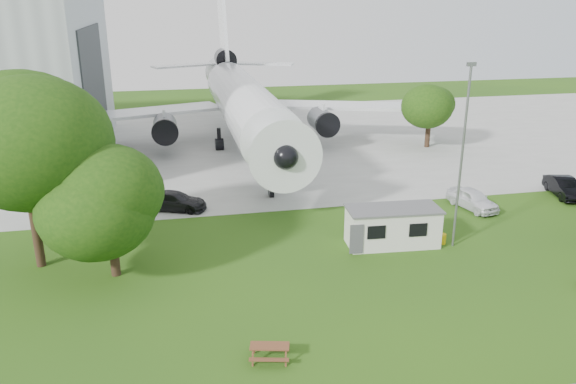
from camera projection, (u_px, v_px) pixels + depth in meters
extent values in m
plane|color=#376515|center=(368.00, 305.00, 30.42)|extent=(160.00, 160.00, 0.00)
cube|color=#B7B7B2|center=(258.00, 141.00, 65.57)|extent=(120.00, 46.00, 0.03)
cube|color=#2D3033|center=(96.00, 95.00, 55.45)|extent=(0.16, 16.00, 12.96)
cylinder|color=white|center=(245.00, 104.00, 59.82)|extent=(5.40, 34.00, 5.40)
cone|color=white|center=(279.00, 148.00, 42.24)|extent=(5.40, 5.50, 5.40)
cone|color=white|center=(225.00, 73.00, 78.98)|extent=(4.86, 9.00, 4.86)
cube|color=white|center=(127.00, 114.00, 60.74)|extent=(21.36, 10.77, 0.36)
cube|color=white|center=(347.00, 106.00, 65.60)|extent=(21.36, 10.77, 0.36)
cube|color=white|center=(223.00, 31.00, 77.13)|extent=(0.46, 9.96, 12.17)
cylinder|color=#515459|center=(165.00, 128.00, 58.39)|extent=(2.50, 4.20, 2.50)
cylinder|color=#515459|center=(323.00, 121.00, 61.69)|extent=(2.50, 4.20, 2.50)
cylinder|color=#515459|center=(225.00, 59.00, 77.41)|extent=(2.60, 4.50, 2.60)
cylinder|color=black|center=(271.00, 183.00, 46.75)|extent=(0.36, 0.36, 2.40)
cylinder|color=black|center=(219.00, 139.00, 61.47)|extent=(0.44, 0.44, 2.40)
cylinder|color=black|center=(269.00, 136.00, 62.56)|extent=(0.44, 0.44, 2.40)
cube|color=silver|center=(392.00, 227.00, 37.58)|extent=(6.15, 2.90, 2.50)
cube|color=#59595B|center=(394.00, 209.00, 37.15)|extent=(6.37, 3.11, 0.12)
cylinder|color=gold|center=(442.00, 239.00, 37.98)|extent=(0.50, 0.50, 0.70)
cylinder|color=slate|center=(461.00, 160.00, 35.79)|extent=(0.16, 0.16, 12.00)
cylinder|color=#382619|center=(36.00, 232.00, 34.23)|extent=(0.56, 0.56, 4.48)
sphere|color=#2F5512|center=(23.00, 145.00, 32.44)|extent=(9.66, 9.66, 9.66)
cylinder|color=#382619|center=(114.00, 254.00, 33.33)|extent=(0.56, 0.56, 2.78)
sphere|color=#2F5512|center=(108.00, 200.00, 32.23)|extent=(6.72, 6.72, 6.72)
cylinder|color=#382619|center=(428.00, 136.00, 62.46)|extent=(0.56, 0.56, 2.61)
sphere|color=#2F5512|center=(430.00, 107.00, 61.42)|extent=(5.81, 5.81, 5.81)
imported|color=white|center=(473.00, 199.00, 44.19)|extent=(2.85, 4.94, 1.58)
imported|color=black|center=(564.00, 187.00, 46.93)|extent=(2.74, 5.10, 1.60)
imported|color=black|center=(175.00, 201.00, 43.95)|extent=(5.40, 3.74, 1.45)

